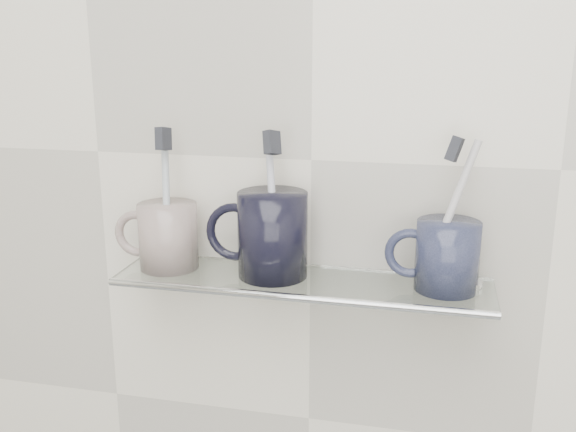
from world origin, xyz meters
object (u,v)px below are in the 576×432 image
(shelf_glass, at_px, (301,282))
(mug_right, at_px, (447,256))
(mug_center, at_px, (273,235))
(mug_left, at_px, (168,236))

(shelf_glass, bearing_deg, mug_right, 1.53)
(mug_center, relative_size, mug_right, 1.28)
(mug_right, bearing_deg, mug_center, -161.21)
(mug_right, bearing_deg, shelf_glass, -159.68)
(mug_left, bearing_deg, shelf_glass, 14.70)
(mug_center, bearing_deg, mug_right, 4.49)
(mug_center, bearing_deg, shelf_glass, -2.52)
(mug_left, xyz_separation_m, mug_center, (0.15, 0.00, 0.01))
(mug_left, distance_m, mug_center, 0.15)
(shelf_glass, bearing_deg, mug_left, 178.49)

